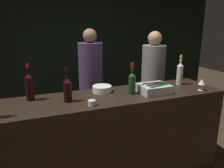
{
  "coord_description": "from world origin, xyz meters",
  "views": [
    {
      "loc": [
        -0.83,
        -1.77,
        1.81
      ],
      "look_at": [
        0.0,
        0.35,
        1.17
      ],
      "focal_mm": 35.0,
      "sensor_mm": 36.0,
      "label": 1
    }
  ],
  "objects": [
    {
      "name": "red_wine_bottle_tall",
      "position": [
        -0.84,
        0.49,
        1.2
      ],
      "size": [
        0.08,
        0.08,
        0.38
      ],
      "color": "black",
      "rests_on": "bar_counter"
    },
    {
      "name": "red_wine_bottle_black_foil",
      "position": [
        -0.49,
        0.3,
        1.19
      ],
      "size": [
        0.08,
        0.08,
        0.34
      ],
      "color": "black",
      "rests_on": "bar_counter"
    },
    {
      "name": "ice_bin_with_bottles",
      "position": [
        0.47,
        0.24,
        1.1
      ],
      "size": [
        0.34,
        0.27,
        0.1
      ],
      "color": "#B7BABF",
      "rests_on": "bar_counter"
    },
    {
      "name": "person_blond_tee",
      "position": [
        0.98,
        1.09,
        0.94
      ],
      "size": [
        0.36,
        0.36,
        1.69
      ],
      "rotation": [
        0.0,
        0.0,
        0.66
      ],
      "color": "black",
      "rests_on": "ground_plane"
    },
    {
      "name": "person_in_hoodie",
      "position": [
        0.08,
        1.46,
        0.96
      ],
      "size": [
        0.37,
        0.37,
        1.73
      ],
      "rotation": [
        0.0,
        0.0,
        -0.44
      ],
      "color": "black",
      "rests_on": "ground_plane"
    },
    {
      "name": "rose_wine_bottle",
      "position": [
        0.95,
        0.41,
        1.2
      ],
      "size": [
        0.08,
        0.08,
        0.37
      ],
      "color": "#B2B7AD",
      "rests_on": "bar_counter"
    },
    {
      "name": "bowl_white",
      "position": [
        -0.07,
        0.48,
        1.09
      ],
      "size": [
        0.22,
        0.22,
        0.07
      ],
      "color": "silver",
      "rests_on": "bar_counter"
    },
    {
      "name": "bar_counter",
      "position": [
        0.0,
        0.32,
        0.52
      ],
      "size": [
        2.53,
        0.63,
        1.05
      ],
      "color": "black",
      "rests_on": "ground_plane"
    },
    {
      "name": "wine_glass",
      "position": [
        1.02,
        0.11,
        1.15
      ],
      "size": [
        0.08,
        0.08,
        0.14
      ],
      "color": "silver",
      "rests_on": "bar_counter"
    },
    {
      "name": "candle_votive",
      "position": [
        -0.3,
        0.11,
        1.07
      ],
      "size": [
        0.07,
        0.07,
        0.05
      ],
      "color": "silver",
      "rests_on": "bar_counter"
    },
    {
      "name": "wall_back_chalkboard",
      "position": [
        0.0,
        2.51,
        1.4
      ],
      "size": [
        6.4,
        0.06,
        2.8
      ],
      "color": "black",
      "rests_on": "ground_plane"
    },
    {
      "name": "red_wine_bottle_burgundy",
      "position": [
        0.21,
        0.29,
        1.19
      ],
      "size": [
        0.08,
        0.08,
        0.35
      ],
      "color": "#143319",
      "rests_on": "bar_counter"
    }
  ]
}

